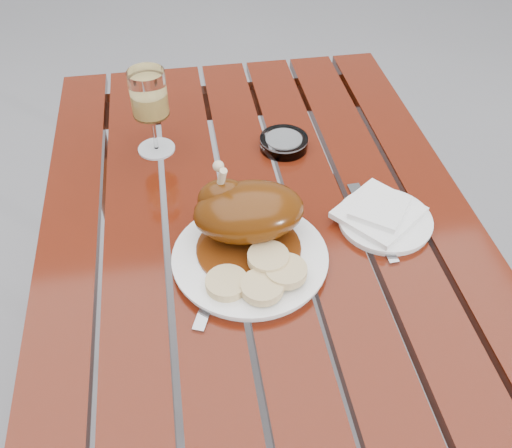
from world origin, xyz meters
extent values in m
plane|color=slate|center=(0.00, 0.00, 0.00)|extent=(60.00, 60.00, 0.00)
cube|color=#5F180B|center=(0.00, 0.00, 0.38)|extent=(0.80, 1.20, 0.75)
cylinder|color=white|center=(-0.03, -0.10, 0.76)|extent=(0.30, 0.30, 0.02)
cylinder|color=#512109|center=(-0.03, -0.08, 0.77)|extent=(0.18, 0.18, 0.00)
ellipsoid|color=#5B2D06|center=(-0.03, -0.04, 0.82)|extent=(0.19, 0.13, 0.10)
ellipsoid|color=#5B2D06|center=(-0.07, -0.02, 0.83)|extent=(0.09, 0.06, 0.07)
cylinder|color=#C6B28C|center=(-0.07, -0.01, 0.85)|extent=(0.03, 0.04, 0.10)
cylinder|color=#DCC186|center=(-0.08, -0.16, 0.77)|extent=(0.07, 0.07, 0.02)
cylinder|color=#DCC186|center=(-0.03, -0.18, 0.78)|extent=(0.07, 0.07, 0.02)
cylinder|color=#DCC186|center=(0.02, -0.16, 0.78)|extent=(0.07, 0.07, 0.02)
cylinder|color=#DCC186|center=(-0.01, -0.13, 0.79)|extent=(0.07, 0.07, 0.02)
cylinder|color=#F3D16E|center=(-0.18, 0.25, 0.84)|extent=(0.10, 0.10, 0.18)
cylinder|color=white|center=(0.22, -0.04, 0.76)|extent=(0.18, 0.18, 0.01)
cube|color=white|center=(0.21, -0.03, 0.77)|extent=(0.18, 0.18, 0.01)
cylinder|color=#B2B7BC|center=(0.09, 0.22, 0.76)|extent=(0.11, 0.11, 0.03)
cube|color=gray|center=(-0.11, -0.16, 0.75)|extent=(0.08, 0.15, 0.01)
cube|color=gray|center=(0.20, -0.05, 0.75)|extent=(0.03, 0.18, 0.01)
camera|label=1|loc=(-0.13, -0.75, 1.47)|focal=40.00mm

